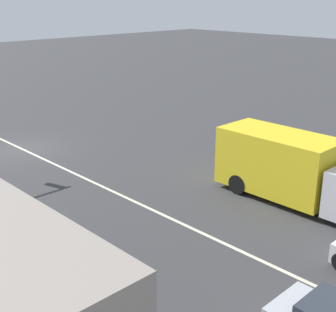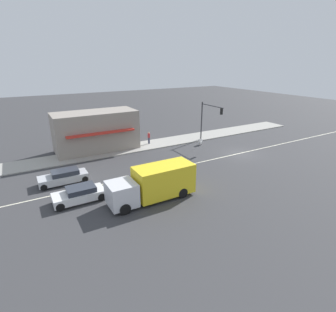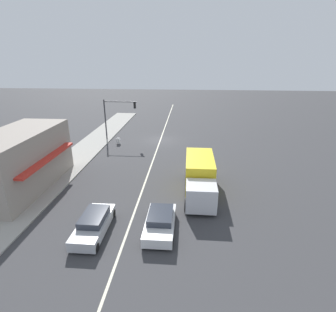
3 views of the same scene
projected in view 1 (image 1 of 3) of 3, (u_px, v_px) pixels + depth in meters
ground_plane at (294, 276)px, 14.90m from camera, size 160.00×160.00×0.00m
lane_marking_center at (22, 149)px, 27.14m from camera, size 0.16×60.00×0.01m
delivery_truck at (295, 169)px, 19.85m from camera, size 2.44×7.50×2.87m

